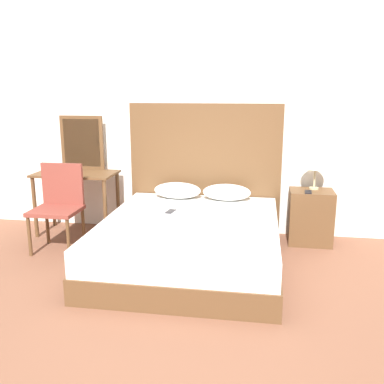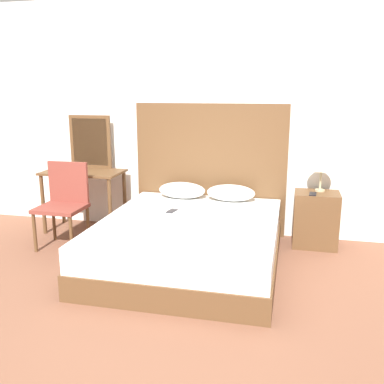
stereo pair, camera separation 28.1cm
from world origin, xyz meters
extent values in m
plane|color=brown|center=(0.00, 0.00, 0.00)|extent=(16.00, 16.00, 0.00)
cube|color=white|center=(0.00, 2.36, 1.35)|extent=(10.00, 0.06, 2.70)
cube|color=brown|center=(-0.08, 1.26, 0.11)|extent=(1.69, 2.00, 0.23)
cube|color=white|center=(-0.08, 1.26, 0.34)|extent=(1.65, 1.96, 0.23)
cube|color=brown|center=(-0.08, 2.29, 0.76)|extent=(1.77, 0.05, 1.52)
ellipsoid|color=white|center=(-0.37, 2.06, 0.55)|extent=(0.54, 0.30, 0.18)
ellipsoid|color=white|center=(0.20, 2.06, 0.55)|extent=(0.54, 0.30, 0.18)
cube|color=#232328|center=(-0.33, 1.50, 0.46)|extent=(0.09, 0.16, 0.01)
cube|color=brown|center=(1.13, 2.07, 0.30)|extent=(0.47, 0.38, 0.60)
cylinder|color=tan|center=(1.16, 2.15, 0.61)|extent=(0.10, 0.10, 0.02)
cylinder|color=tan|center=(1.16, 2.15, 0.73)|extent=(0.02, 0.02, 0.21)
cone|color=beige|center=(1.16, 2.15, 0.91)|extent=(0.26, 0.26, 0.16)
cube|color=black|center=(1.08, 1.98, 0.60)|extent=(0.08, 0.15, 0.01)
cube|color=brown|center=(-1.56, 1.98, 0.72)|extent=(0.93, 0.52, 0.02)
cylinder|color=brown|center=(-1.98, 1.77, 0.35)|extent=(0.04, 0.04, 0.71)
cylinder|color=brown|center=(-1.13, 1.77, 0.35)|extent=(0.04, 0.04, 0.71)
cylinder|color=brown|center=(-1.98, 2.20, 0.35)|extent=(0.04, 0.04, 0.71)
cylinder|color=brown|center=(-1.13, 2.20, 0.35)|extent=(0.04, 0.04, 0.71)
cube|color=brown|center=(-1.56, 2.22, 1.05)|extent=(0.53, 0.03, 0.64)
cube|color=#B2BCC6|center=(-1.56, 2.21, 1.05)|extent=(0.45, 0.01, 0.56)
cube|color=brown|center=(-1.53, 1.39, 0.44)|extent=(0.48, 0.44, 0.04)
cube|color=brown|center=(-1.53, 1.59, 0.68)|extent=(0.46, 0.04, 0.45)
cylinder|color=brown|center=(-1.74, 1.21, 0.21)|extent=(0.04, 0.04, 0.42)
cylinder|color=brown|center=(-1.32, 1.21, 0.21)|extent=(0.04, 0.04, 0.42)
cylinder|color=brown|center=(-1.74, 1.58, 0.21)|extent=(0.04, 0.04, 0.42)
cylinder|color=brown|center=(-1.32, 1.58, 0.21)|extent=(0.04, 0.04, 0.42)
camera|label=1|loc=(0.56, -2.61, 1.68)|focal=40.00mm
camera|label=2|loc=(0.84, -2.56, 1.68)|focal=40.00mm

